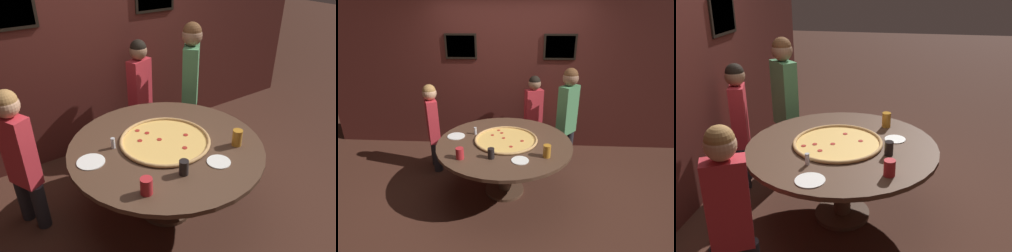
{
  "view_description": "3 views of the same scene",
  "coord_description": "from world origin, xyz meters",
  "views": [
    {
      "loc": [
        -1.34,
        -1.99,
        2.3
      ],
      "look_at": [
        0.09,
        0.11,
        0.84
      ],
      "focal_mm": 35.0,
      "sensor_mm": 36.0,
      "label": 1
    },
    {
      "loc": [
        0.19,
        -2.96,
        2.21
      ],
      "look_at": [
        0.01,
        0.09,
        0.92
      ],
      "focal_mm": 28.0,
      "sensor_mm": 36.0,
      "label": 2
    },
    {
      "loc": [
        -2.96,
        -0.54,
        2.15
      ],
      "look_at": [
        -0.06,
        -0.03,
        0.95
      ],
      "focal_mm": 40.0,
      "sensor_mm": 36.0,
      "label": 3
    }
  ],
  "objects": [
    {
      "name": "diner_far_right",
      "position": [
        -1.1,
        0.54,
        0.75
      ],
      "size": [
        0.26,
        0.35,
        1.33
      ],
      "rotation": [
        0.0,
        0.0,
        2.03
      ],
      "color": "#232328",
      "rests_on": "ground_plane"
    },
    {
      "name": "drink_cup_front_edge",
      "position": [
        -0.47,
        -0.45,
        0.8
      ],
      "size": [
        0.09,
        0.09,
        0.13
      ],
      "primitive_type": "cylinder",
      "color": "#B22328",
      "rests_on": "dining_table"
    },
    {
      "name": "giant_pizza",
      "position": [
        0.02,
        0.04,
        0.75
      ],
      "size": [
        0.8,
        0.8,
        0.03
      ],
      "color": "#EAB75B",
      "rests_on": "dining_table"
    },
    {
      "name": "drink_cup_beside_pizza",
      "position": [
        -0.12,
        -0.42,
        0.8
      ],
      "size": [
        0.08,
        0.08,
        0.12
      ],
      "primitive_type": "cylinder",
      "color": "black",
      "rests_on": "dining_table"
    },
    {
      "name": "ground_plane",
      "position": [
        0.0,
        0.0,
        0.0
      ],
      "size": [
        24.0,
        24.0,
        0.0
      ],
      "primitive_type": "plane",
      "color": "#422319"
    },
    {
      "name": "condiment_shaker",
      "position": [
        -0.41,
        0.21,
        0.79
      ],
      "size": [
        0.04,
        0.04,
        0.1
      ],
      "color": "silver",
      "rests_on": "dining_table"
    },
    {
      "name": "drink_cup_far_right",
      "position": [
        0.5,
        -0.36,
        0.81
      ],
      "size": [
        0.09,
        0.09,
        0.15
      ],
      "primitive_type": "cylinder",
      "color": "#BC7A23",
      "rests_on": "dining_table"
    },
    {
      "name": "back_wall",
      "position": [
        0.0,
        1.45,
        1.3
      ],
      "size": [
        6.4,
        0.08,
        2.6
      ],
      "color": "#4C1E19",
      "rests_on": "ground_plane"
    },
    {
      "name": "dining_table",
      "position": [
        0.0,
        0.0,
        0.62
      ],
      "size": [
        1.7,
        1.7,
        0.74
      ],
      "color": "#4C3323",
      "rests_on": "ground_plane"
    },
    {
      "name": "diner_side_left",
      "position": [
        0.41,
        1.15,
        0.76
      ],
      "size": [
        0.35,
        0.23,
        1.34
      ],
      "rotation": [
        0.0,
        0.0,
        -2.8
      ],
      "color": "#232328",
      "rests_on": "ground_plane"
    },
    {
      "name": "white_plate_beside_cup",
      "position": [
        -0.65,
        0.12,
        0.74
      ],
      "size": [
        0.23,
        0.23,
        0.01
      ],
      "primitive_type": "cylinder",
      "color": "white",
      "rests_on": "dining_table"
    },
    {
      "name": "diner_far_left",
      "position": [
        0.9,
        0.82,
        0.87
      ],
      "size": [
        0.36,
        0.37,
        1.53
      ],
      "rotation": [
        0.0,
        0.0,
        -2.31
      ],
      "color": "#232328",
      "rests_on": "ground_plane"
    },
    {
      "name": "white_plate_left_side",
      "position": [
        0.2,
        -0.46,
        0.74
      ],
      "size": [
        0.19,
        0.19,
        0.01
      ],
      "primitive_type": "cylinder",
      "color": "white",
      "rests_on": "dining_table"
    }
  ]
}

